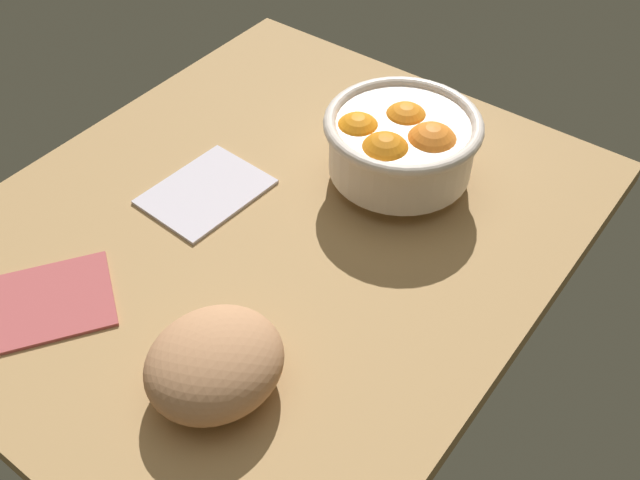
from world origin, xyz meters
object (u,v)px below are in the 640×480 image
(bread_loaf, at_px, (215,363))
(napkin_spare, at_px, (44,302))
(napkin_folded, at_px, (206,190))
(fruit_bowl, at_px, (400,144))

(bread_loaf, distance_m, napkin_spare, 0.24)
(bread_loaf, bearing_deg, napkin_spare, 99.13)
(bread_loaf, xyz_separation_m, napkin_spare, (-0.04, 0.23, -0.04))
(bread_loaf, relative_size, napkin_folded, 0.93)
(napkin_folded, bearing_deg, napkin_spare, 176.32)
(bread_loaf, distance_m, napkin_folded, 0.30)
(napkin_spare, bearing_deg, bread_loaf, -80.87)
(napkin_folded, height_order, napkin_spare, same)
(napkin_folded, distance_m, napkin_spare, 0.25)
(bread_loaf, bearing_deg, fruit_bowl, 4.14)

